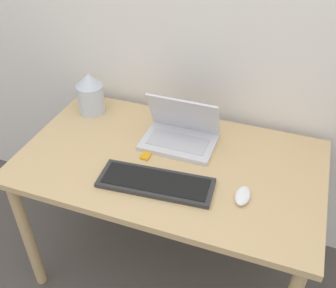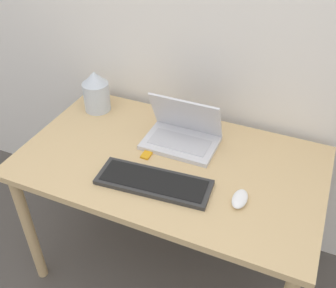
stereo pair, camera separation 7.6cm
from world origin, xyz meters
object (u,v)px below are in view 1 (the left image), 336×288
at_px(mouse, 243,196).
at_px(vase, 90,94).
at_px(laptop, 180,132).
at_px(keyboard, 157,183).
at_px(mp3_player, 146,155).

relative_size(mouse, vase, 0.51).
bearing_deg(laptop, keyboard, -88.66).
bearing_deg(mouse, laptop, 142.37).
bearing_deg(keyboard, vase, 141.93).
bearing_deg(keyboard, mouse, 6.89).
distance_m(laptop, mouse, 0.43).
relative_size(mouse, mp3_player, 1.69).
relative_size(laptop, mp3_player, 5.16).
relative_size(laptop, vase, 1.54).
relative_size(laptop, mouse, 3.04).
distance_m(keyboard, vase, 0.63).
bearing_deg(vase, keyboard, -38.07).
relative_size(laptop, keyboard, 0.69).
bearing_deg(keyboard, mp3_player, 125.25).
height_order(mouse, vase, vase).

